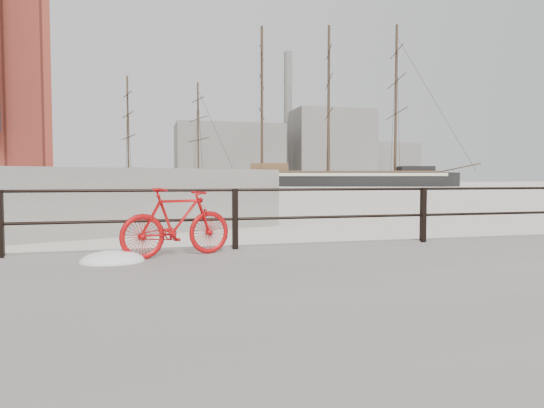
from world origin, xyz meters
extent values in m
plane|color=white|center=(0.00, 0.00, 0.00)|extent=(400.00, 400.00, 0.00)
imported|color=#B70C0E|center=(-4.48, -0.70, 0.87)|extent=(1.70, 0.77, 1.03)
ellipsoid|color=white|center=(-5.39, -0.93, 0.51)|extent=(0.89, 0.70, 0.32)
cube|color=gray|center=(20.00, 140.00, 9.00)|extent=(32.00, 18.00, 18.00)
cube|color=gray|center=(55.00, 145.00, 12.00)|extent=(26.00, 20.00, 24.00)
cube|color=gray|center=(78.00, 150.00, 7.00)|extent=(20.00, 16.00, 14.00)
cylinder|color=gray|center=(42.00, 150.00, 22.00)|extent=(2.80, 2.80, 44.00)
camera|label=1|loc=(-4.93, -8.01, 1.52)|focal=32.00mm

